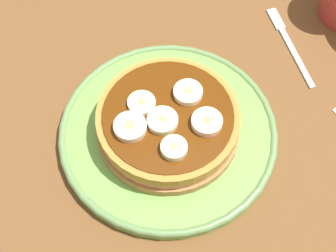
# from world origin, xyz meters

# --- Properties ---
(ground_plane) EXTENTS (1.40, 1.40, 0.03)m
(ground_plane) POSITION_xyz_m (0.00, 0.00, -0.01)
(ground_plane) COLOR brown
(plate) EXTENTS (0.24, 0.24, 0.01)m
(plate) POSITION_xyz_m (0.00, 0.00, 0.01)
(plate) COLOR #72B74C
(plate) RESTS_ON ground_plane
(pancake_stack) EXTENTS (0.16, 0.16, 0.03)m
(pancake_stack) POSITION_xyz_m (0.00, 0.00, 0.03)
(pancake_stack) COLOR #AF7444
(pancake_stack) RESTS_ON plate
(banana_slice_0) EXTENTS (0.03, 0.03, 0.01)m
(banana_slice_0) POSITION_xyz_m (0.01, -0.01, 0.05)
(banana_slice_0) COLOR #F1F4BE
(banana_slice_0) RESTS_ON pancake_stack
(banana_slice_1) EXTENTS (0.03, 0.03, 0.01)m
(banana_slice_1) POSITION_xyz_m (-0.02, 0.02, 0.05)
(banana_slice_1) COLOR #FEF3C2
(banana_slice_1) RESTS_ON pancake_stack
(banana_slice_2) EXTENTS (0.03, 0.03, 0.01)m
(banana_slice_2) POSITION_xyz_m (-0.02, -0.03, 0.05)
(banana_slice_2) COLOR #FBF0BC
(banana_slice_2) RESTS_ON pancake_stack
(banana_slice_3) EXTENTS (0.03, 0.03, 0.01)m
(banana_slice_3) POSITION_xyz_m (0.04, -0.00, 0.05)
(banana_slice_3) COLOR #EBF3B8
(banana_slice_3) RESTS_ON pancake_stack
(banana_slice_4) EXTENTS (0.03, 0.03, 0.01)m
(banana_slice_4) POSITION_xyz_m (0.01, -0.04, 0.05)
(banana_slice_4) COLOR #FDEFC6
(banana_slice_4) RESTS_ON pancake_stack
(banana_slice_5) EXTENTS (0.03, 0.03, 0.01)m
(banana_slice_5) POSITION_xyz_m (0.02, 0.04, 0.05)
(banana_slice_5) COLOR #FDE0C2
(banana_slice_5) RESTS_ON pancake_stack
(fork) EXTENTS (0.13, 0.03, 0.01)m
(fork) POSITION_xyz_m (-0.11, 0.17, 0.00)
(fork) COLOR silver
(fork) RESTS_ON ground_plane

